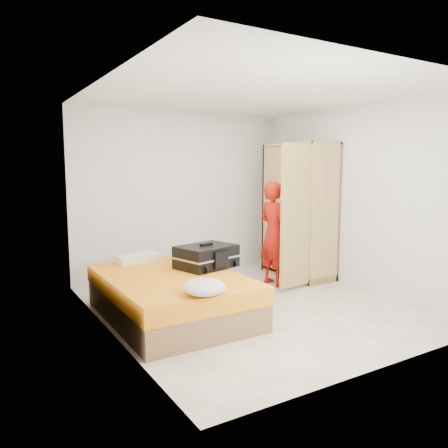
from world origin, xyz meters
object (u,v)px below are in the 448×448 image
person (274,234)px  suitcase (207,257)px  bed (172,296)px  round_cushion (204,287)px  wardrobe (299,214)px

person → suitcase: bearing=103.2°
bed → round_cushion: round_cushion is taller
person → suitcase: size_ratio=1.88×
wardrobe → round_cushion: bearing=-147.6°
suitcase → round_cushion: 1.18m
bed → wardrobe: 2.71m
bed → round_cushion: bearing=-93.4°
bed → suitcase: 0.66m
wardrobe → round_cushion: 3.05m
person → round_cushion: bearing=122.7°
person → bed: bearing=102.1°
suitcase → round_cushion: suitcase is taller
suitcase → bed: bearing=178.8°
wardrobe → round_cushion: size_ratio=5.06×
person → round_cushion: (-1.94, -1.44, -0.19)m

